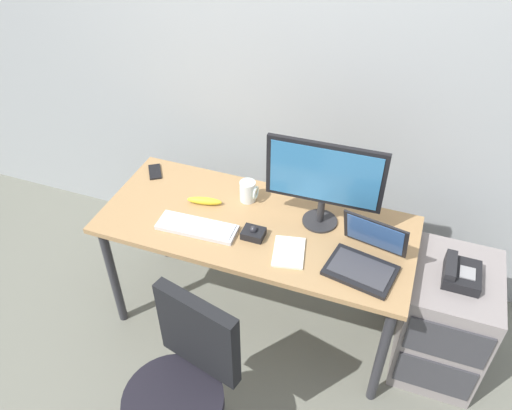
# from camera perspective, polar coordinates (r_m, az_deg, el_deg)

# --- Properties ---
(ground_plane) EXTENTS (8.00, 8.00, 0.00)m
(ground_plane) POSITION_cam_1_polar(r_m,az_deg,el_deg) (3.17, -0.00, -12.31)
(ground_plane) COLOR slate
(back_wall) EXTENTS (6.00, 0.10, 2.80)m
(back_wall) POSITION_cam_1_polar(r_m,az_deg,el_deg) (2.84, 5.03, 16.74)
(back_wall) COLOR #9DA3A5
(back_wall) RESTS_ON ground
(desk) EXTENTS (1.62, 0.69, 0.76)m
(desk) POSITION_cam_1_polar(r_m,az_deg,el_deg) (2.67, -0.00, -3.34)
(desk) COLOR #A47D4F
(desk) RESTS_ON ground
(file_cabinet) EXTENTS (0.42, 0.53, 0.67)m
(file_cabinet) POSITION_cam_1_polar(r_m,az_deg,el_deg) (2.90, 20.31, -12.01)
(file_cabinet) COLOR gray
(file_cabinet) RESTS_ON ground
(desk_phone) EXTENTS (0.17, 0.20, 0.09)m
(desk_phone) POSITION_cam_1_polar(r_m,az_deg,el_deg) (2.62, 21.92, -7.13)
(desk_phone) COLOR black
(desk_phone) RESTS_ON file_cabinet
(office_chair) EXTENTS (0.52, 0.53, 0.92)m
(office_chair) POSITION_cam_1_polar(r_m,az_deg,el_deg) (2.43, -8.15, -20.43)
(office_chair) COLOR black
(office_chair) RESTS_ON ground
(monitor_main) EXTENTS (0.58, 0.18, 0.48)m
(monitor_main) POSITION_cam_1_polar(r_m,az_deg,el_deg) (2.47, 7.65, 2.98)
(monitor_main) COLOR #262628
(monitor_main) RESTS_ON desk
(keyboard) EXTENTS (0.42, 0.15, 0.03)m
(keyboard) POSITION_cam_1_polar(r_m,az_deg,el_deg) (2.59, -6.63, -2.46)
(keyboard) COLOR silver
(keyboard) RESTS_ON desk
(laptop) EXTENTS (0.36, 0.34, 0.23)m
(laptop) POSITION_cam_1_polar(r_m,az_deg,el_deg) (2.42, 12.22, -5.71)
(laptop) COLOR black
(laptop) RESTS_ON desk
(trackball_mouse) EXTENTS (0.11, 0.09, 0.07)m
(trackball_mouse) POSITION_cam_1_polar(r_m,az_deg,el_deg) (2.53, -0.30, -3.16)
(trackball_mouse) COLOR black
(trackball_mouse) RESTS_ON desk
(coffee_mug) EXTENTS (0.10, 0.09, 0.12)m
(coffee_mug) POSITION_cam_1_polar(r_m,az_deg,el_deg) (2.73, -0.87, 1.55)
(coffee_mug) COLOR silver
(coffee_mug) RESTS_ON desk
(paper_notepad) EXTENTS (0.19, 0.23, 0.01)m
(paper_notepad) POSITION_cam_1_polar(r_m,az_deg,el_deg) (2.46, 3.69, -5.29)
(paper_notepad) COLOR white
(paper_notepad) RESTS_ON desk
(cell_phone) EXTENTS (0.13, 0.16, 0.01)m
(cell_phone) POSITION_cam_1_polar(r_m,az_deg,el_deg) (3.02, -11.26, 3.67)
(cell_phone) COLOR black
(cell_phone) RESTS_ON desk
(banana) EXTENTS (0.19, 0.08, 0.04)m
(banana) POSITION_cam_1_polar(r_m,az_deg,el_deg) (2.74, -5.79, 0.46)
(banana) COLOR yellow
(banana) RESTS_ON desk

